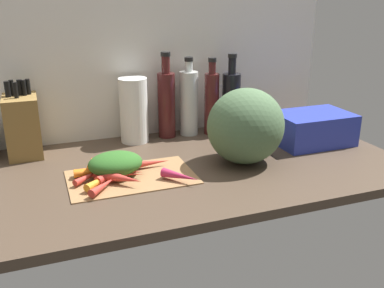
{
  "coord_description": "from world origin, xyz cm",
  "views": [
    {
      "loc": [
        -35.78,
        -129.78,
        55.84
      ],
      "look_at": [
        11.17,
        -3.94,
        8.4
      ],
      "focal_mm": 40.13,
      "sensor_mm": 36.0,
      "label": 1
    }
  ],
  "objects_px": {
    "carrot_5": "(109,163)",
    "carrot_11": "(92,172)",
    "carrot_9": "(153,163)",
    "dish_rack": "(312,128)",
    "carrot_7": "(100,168)",
    "bottle_0": "(166,103)",
    "carrot_4": "(180,176)",
    "bottle_3": "(231,101)",
    "carrot_3": "(119,171)",
    "paper_towel_roll": "(134,110)",
    "carrot_8": "(119,174)",
    "winter_squash": "(246,126)",
    "bottle_1": "(189,102)",
    "carrot_1": "(115,164)",
    "carrot_6": "(104,185)",
    "cutting_board": "(132,177)",
    "carrot_12": "(102,179)",
    "bottle_2": "(212,102)",
    "carrot_0": "(124,178)",
    "carrot_10": "(93,174)",
    "knife_block": "(23,125)",
    "carrot_2": "(112,174)"
  },
  "relations": [
    {
      "from": "carrot_3",
      "to": "carrot_10",
      "type": "xyz_separation_m",
      "value": [
        -0.08,
        0.02,
        -0.01
      ]
    },
    {
      "from": "carrot_5",
      "to": "bottle_3",
      "type": "xyz_separation_m",
      "value": [
        0.56,
        0.24,
        0.11
      ]
    },
    {
      "from": "carrot_2",
      "to": "carrot_9",
      "type": "xyz_separation_m",
      "value": [
        0.15,
        0.05,
        -0.0
      ]
    },
    {
      "from": "carrot_4",
      "to": "carrot_5",
      "type": "distance_m",
      "value": 0.26
    },
    {
      "from": "carrot_11",
      "to": "winter_squash",
      "type": "xyz_separation_m",
      "value": [
        0.52,
        -0.05,
        0.11
      ]
    },
    {
      "from": "winter_squash",
      "to": "bottle_1",
      "type": "distance_m",
      "value": 0.37
    },
    {
      "from": "carrot_8",
      "to": "winter_squash",
      "type": "bearing_deg",
      "value": 0.1
    },
    {
      "from": "carrot_3",
      "to": "paper_towel_roll",
      "type": "relative_size",
      "value": 0.61
    },
    {
      "from": "carrot_6",
      "to": "bottle_1",
      "type": "relative_size",
      "value": 0.4
    },
    {
      "from": "carrot_5",
      "to": "carrot_11",
      "type": "bearing_deg",
      "value": -143.52
    },
    {
      "from": "carrot_0",
      "to": "carrot_4",
      "type": "xyz_separation_m",
      "value": [
        0.17,
        -0.04,
        -0.0
      ]
    },
    {
      "from": "carrot_9",
      "to": "dish_rack",
      "type": "relative_size",
      "value": 0.39
    },
    {
      "from": "carrot_6",
      "to": "paper_towel_roll",
      "type": "distance_m",
      "value": 0.47
    },
    {
      "from": "winter_squash",
      "to": "bottle_3",
      "type": "height_order",
      "value": "bottle_3"
    },
    {
      "from": "carrot_7",
      "to": "carrot_11",
      "type": "distance_m",
      "value": 0.04
    },
    {
      "from": "carrot_0",
      "to": "carrot_12",
      "type": "xyz_separation_m",
      "value": [
        -0.06,
        0.03,
        -0.01
      ]
    },
    {
      "from": "carrot_11",
      "to": "bottle_0",
      "type": "distance_m",
      "value": 0.49
    },
    {
      "from": "bottle_0",
      "to": "bottle_3",
      "type": "distance_m",
      "value": 0.27
    },
    {
      "from": "carrot_12",
      "to": "bottle_0",
      "type": "height_order",
      "value": "bottle_0"
    },
    {
      "from": "bottle_3",
      "to": "dish_rack",
      "type": "relative_size",
      "value": 1.13
    },
    {
      "from": "bottle_1",
      "to": "carrot_6",
      "type": "bearing_deg",
      "value": -134.62
    },
    {
      "from": "carrot_7",
      "to": "winter_squash",
      "type": "height_order",
      "value": "winter_squash"
    },
    {
      "from": "cutting_board",
      "to": "carrot_12",
      "type": "xyz_separation_m",
      "value": [
        -0.1,
        -0.02,
        0.02
      ]
    },
    {
      "from": "cutting_board",
      "to": "bottle_3",
      "type": "height_order",
      "value": "bottle_3"
    },
    {
      "from": "carrot_9",
      "to": "carrot_4",
      "type": "bearing_deg",
      "value": -71.74
    },
    {
      "from": "carrot_1",
      "to": "carrot_4",
      "type": "bearing_deg",
      "value": -47.25
    },
    {
      "from": "bottle_3",
      "to": "bottle_1",
      "type": "bearing_deg",
      "value": 169.39
    },
    {
      "from": "carrot_10",
      "to": "bottle_0",
      "type": "xyz_separation_m",
      "value": [
        0.35,
        0.33,
        0.12
      ]
    },
    {
      "from": "carrot_4",
      "to": "bottle_2",
      "type": "xyz_separation_m",
      "value": [
        0.28,
        0.43,
        0.11
      ]
    },
    {
      "from": "carrot_0",
      "to": "knife_block",
      "type": "bearing_deg",
      "value": 125.07
    },
    {
      "from": "carrot_11",
      "to": "dish_rack",
      "type": "height_order",
      "value": "dish_rack"
    },
    {
      "from": "carrot_5",
      "to": "carrot_9",
      "type": "height_order",
      "value": "carrot_5"
    },
    {
      "from": "bottle_2",
      "to": "bottle_3",
      "type": "bearing_deg",
      "value": -4.49
    },
    {
      "from": "cutting_board",
      "to": "carrot_3",
      "type": "xyz_separation_m",
      "value": [
        -0.04,
        0.01,
        0.02
      ]
    },
    {
      "from": "carrot_4",
      "to": "bottle_3",
      "type": "xyz_separation_m",
      "value": [
        0.37,
        0.42,
        0.11
      ]
    },
    {
      "from": "carrot_1",
      "to": "carrot_3",
      "type": "relative_size",
      "value": 1.09
    },
    {
      "from": "carrot_4",
      "to": "bottle_0",
      "type": "distance_m",
      "value": 0.48
    },
    {
      "from": "carrot_1",
      "to": "bottle_1",
      "type": "relative_size",
      "value": 0.53
    },
    {
      "from": "carrot_4",
      "to": "carrot_7",
      "type": "bearing_deg",
      "value": 144.25
    },
    {
      "from": "carrot_9",
      "to": "cutting_board",
      "type": "bearing_deg",
      "value": -148.91
    },
    {
      "from": "carrot_5",
      "to": "bottle_1",
      "type": "bearing_deg",
      "value": 35.52
    },
    {
      "from": "carrot_7",
      "to": "bottle_0",
      "type": "xyz_separation_m",
      "value": [
        0.32,
        0.29,
        0.12
      ]
    },
    {
      "from": "dish_rack",
      "to": "carrot_12",
      "type": "bearing_deg",
      "value": -172.65
    },
    {
      "from": "carrot_9",
      "to": "winter_squash",
      "type": "distance_m",
      "value": 0.34
    },
    {
      "from": "carrot_4",
      "to": "bottle_3",
      "type": "distance_m",
      "value": 0.57
    },
    {
      "from": "carrot_12",
      "to": "winter_squash",
      "type": "bearing_deg",
      "value": 2.19
    },
    {
      "from": "bottle_1",
      "to": "carrot_7",
      "type": "bearing_deg",
      "value": -144.84
    },
    {
      "from": "paper_towel_roll",
      "to": "carrot_2",
      "type": "bearing_deg",
      "value": -114.42
    },
    {
      "from": "carrot_8",
      "to": "bottle_3",
      "type": "xyz_separation_m",
      "value": [
        0.54,
        0.33,
        0.11
      ]
    },
    {
      "from": "carrot_7",
      "to": "knife_block",
      "type": "relative_size",
      "value": 0.61
    }
  ]
}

